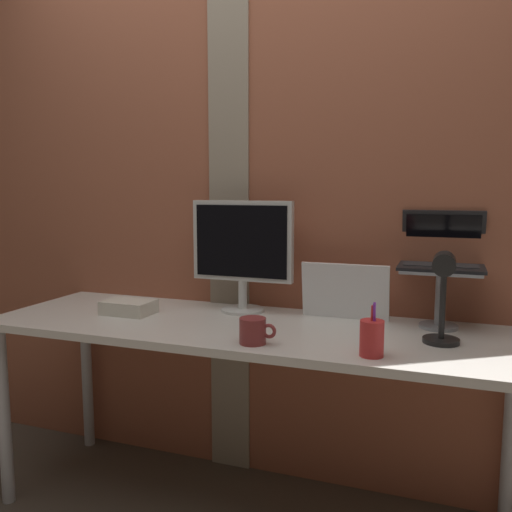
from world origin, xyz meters
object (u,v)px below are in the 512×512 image
desk_lamp (443,289)px  laptop (442,251)px  whiteboard_panel (345,291)px  monitor (242,247)px  coffee_mug (253,331)px  pen_cup (372,338)px

desk_lamp → laptop: bearing=92.3°
desk_lamp → whiteboard_panel: bearing=143.3°
laptop → whiteboard_panel: (-0.35, -0.05, -0.17)m
monitor → laptop: 0.78m
whiteboard_panel → coffee_mug: size_ratio=2.70×
laptop → desk_lamp: bearing=-87.7°
pen_cup → coffee_mug: bearing=180.0°
monitor → desk_lamp: 0.83m
desk_lamp → pen_cup: (-0.20, -0.17, -0.14)m
monitor → pen_cup: size_ratio=2.73×
coffee_mug → whiteboard_panel: bearing=63.3°
laptop → desk_lamp: 0.33m
laptop → whiteboard_panel: laptop is taller
laptop → pen_cup: (-0.19, -0.49, -0.22)m
laptop → whiteboard_panel: 0.39m
laptop → pen_cup: bearing=-110.9°
desk_lamp → pen_cup: 0.29m
monitor → coffee_mug: (0.20, -0.42, -0.23)m
coffee_mug → laptop: bearing=40.3°
monitor → pen_cup: (0.59, -0.42, -0.21)m
desk_lamp → coffee_mug: bearing=-164.1°
laptop → desk_lamp: laptop is taller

